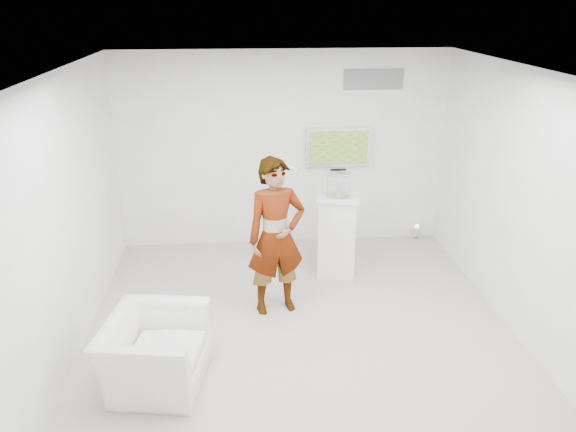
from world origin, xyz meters
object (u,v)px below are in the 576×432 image
object	(u,v)px
armchair	(155,352)
pedestal	(337,234)
floor_uplight	(416,233)
tv	(338,147)
person	(276,237)

from	to	relation	value
armchair	pedestal	world-z (taller)	pedestal
pedestal	floor_uplight	xyz separation A→B (m)	(1.49, 1.02, -0.46)
tv	floor_uplight	size ratio (longest dim) A/B	4.04
person	floor_uplight	world-z (taller)	person
person	tv	bearing A→B (deg)	48.67
armchair	person	bearing A→B (deg)	-34.85
floor_uplight	tv	bearing A→B (deg)	175.53
person	floor_uplight	distance (m)	3.22
armchair	pedestal	bearing A→B (deg)	-34.67
person	armchair	bearing A→B (deg)	-148.11
floor_uplight	person	bearing A→B (deg)	-140.79
tv	armchair	world-z (taller)	tv
person	floor_uplight	xyz separation A→B (m)	(2.40, 1.96, -0.86)
armchair	tv	bearing A→B (deg)	-25.54
tv	pedestal	bearing A→B (deg)	-98.98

